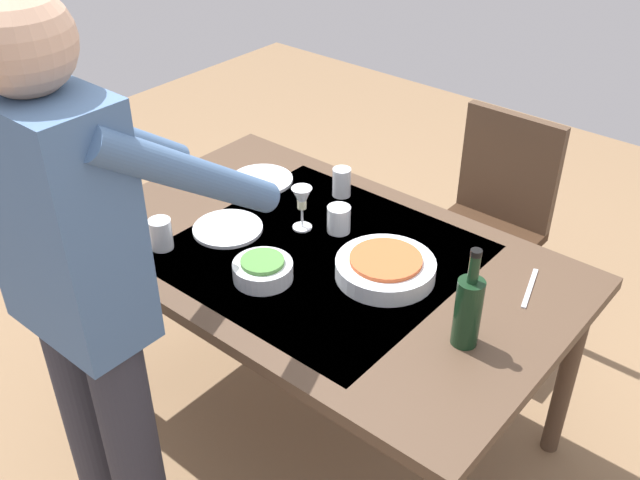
% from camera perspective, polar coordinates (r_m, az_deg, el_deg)
% --- Properties ---
extents(ground_plane, '(6.00, 6.00, 0.00)m').
position_cam_1_polar(ground_plane, '(2.76, 0.00, -13.63)').
color(ground_plane, '#846647').
extents(dining_table, '(1.56, 0.97, 0.73)m').
position_cam_1_polar(dining_table, '(2.32, 0.00, -2.45)').
color(dining_table, '#4C3828').
rests_on(dining_table, ground_plane).
extents(chair_near, '(0.40, 0.40, 0.91)m').
position_cam_1_polar(chair_near, '(2.94, 13.27, 1.97)').
color(chair_near, '#352114').
rests_on(chair_near, ground_plane).
extents(person_server, '(0.42, 0.61, 1.69)m').
position_cam_1_polar(person_server, '(1.83, -17.89, -3.98)').
color(person_server, '#2D2D38').
rests_on(person_server, ground_plane).
extents(wine_bottle, '(0.07, 0.07, 0.30)m').
position_cam_1_polar(wine_bottle, '(1.92, 11.52, -5.37)').
color(wine_bottle, black).
rests_on(wine_bottle, dining_table).
extents(wine_glass_left, '(0.07, 0.07, 0.15)m').
position_cam_1_polar(wine_glass_left, '(2.35, -1.43, 3.10)').
color(wine_glass_left, white).
rests_on(wine_glass_left, dining_table).
extents(water_cup_near_left, '(0.07, 0.07, 0.10)m').
position_cam_1_polar(water_cup_near_left, '(2.33, -12.36, 0.47)').
color(water_cup_near_left, silver).
rests_on(water_cup_near_left, dining_table).
extents(water_cup_near_right, '(0.08, 0.08, 0.09)m').
position_cam_1_polar(water_cup_near_right, '(2.37, 1.49, 1.64)').
color(water_cup_near_right, silver).
rests_on(water_cup_near_right, dining_table).
extents(water_cup_far_left, '(0.07, 0.07, 0.10)m').
position_cam_1_polar(water_cup_far_left, '(2.56, 1.71, 4.55)').
color(water_cup_far_left, silver).
rests_on(water_cup_far_left, dining_table).
extents(serving_bowl_pasta, '(0.30, 0.30, 0.07)m').
position_cam_1_polar(serving_bowl_pasta, '(2.17, 5.15, -2.15)').
color(serving_bowl_pasta, silver).
rests_on(serving_bowl_pasta, dining_table).
extents(side_bowl_salad, '(0.18, 0.18, 0.07)m').
position_cam_1_polar(side_bowl_salad, '(2.16, -4.50, -2.31)').
color(side_bowl_salad, silver).
rests_on(side_bowl_salad, dining_table).
extents(dinner_plate_near, '(0.23, 0.23, 0.01)m').
position_cam_1_polar(dinner_plate_near, '(2.41, -7.24, 0.89)').
color(dinner_plate_near, silver).
rests_on(dinner_plate_near, dining_table).
extents(dinner_plate_far, '(0.23, 0.23, 0.01)m').
position_cam_1_polar(dinner_plate_far, '(2.68, -4.60, 4.72)').
color(dinner_plate_far, silver).
rests_on(dinner_plate_far, dining_table).
extents(table_knife, '(0.07, 0.20, 0.00)m').
position_cam_1_polar(table_knife, '(2.22, 16.11, -3.63)').
color(table_knife, silver).
rests_on(table_knife, dining_table).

